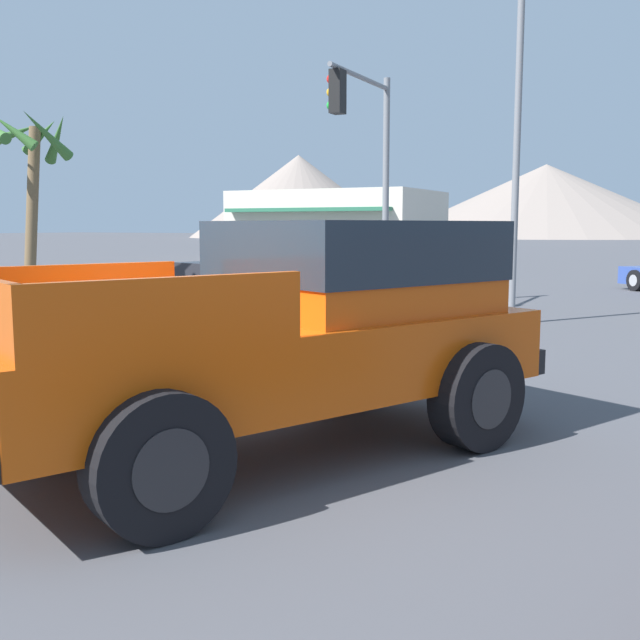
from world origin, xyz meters
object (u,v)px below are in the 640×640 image
Objects in this scene: street_lamp_post at (518,96)px; orange_pickup_truck at (303,320)px; palm_tree_short at (25,155)px; traffic_light_crosswalk at (366,145)px; parked_car_dark at (235,264)px.

orange_pickup_truck is at bearing -88.72° from street_lamp_post.
street_lamp_post is at bearing -6.82° from palm_tree_short.
traffic_light_crosswalk is 0.74× the size of street_lamp_post.
palm_tree_short is (-3.50, -6.49, 3.59)m from parked_car_dark.
orange_pickup_truck is at bearing 141.42° from parked_car_dark.
orange_pickup_truck reaches higher than parked_car_dark.
orange_pickup_truck is 19.69m from palm_tree_short.
palm_tree_short is at bearing 169.49° from orange_pickup_truck.
street_lamp_post is 15.76m from palm_tree_short.
traffic_light_crosswalk reaches higher than palm_tree_short.
parked_car_dark is at bearing 149.73° from orange_pickup_truck.
street_lamp_post is (3.64, -0.90, 0.67)m from traffic_light_crosswalk.
parked_car_dark is 11.77m from traffic_light_crosswalk.
orange_pickup_truck is 1.01× the size of traffic_light_crosswalk.
palm_tree_short is (-12.00, 0.97, 0.33)m from traffic_light_crosswalk.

